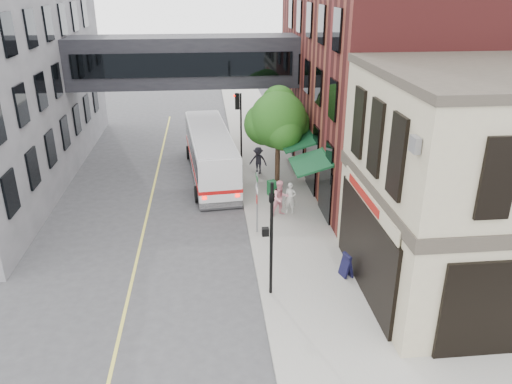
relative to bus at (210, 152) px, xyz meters
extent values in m
plane|color=#38383A|center=(1.63, -15.00, -1.57)|extent=(120.00, 120.00, 0.00)
cube|color=gray|center=(3.63, -1.00, -1.50)|extent=(4.00, 60.00, 0.15)
cube|color=tan|center=(10.63, -13.00, 2.50)|extent=(10.00, 8.00, 8.15)
cube|color=#38332B|center=(10.63, -13.00, 2.58)|extent=(10.12, 8.12, 0.50)
cube|color=black|center=(5.57, -13.00, 0.28)|extent=(0.14, 6.40, 3.40)
cube|color=black|center=(5.53, -13.00, 0.28)|extent=(0.04, 5.90, 3.00)
cube|color=maroon|center=(5.51, -12.40, 2.23)|extent=(0.03, 3.60, 0.32)
cube|color=#561B1B|center=(11.63, 0.00, 5.43)|extent=(12.00, 18.00, 14.00)
cube|color=#0C3619|center=(4.77, -1.25, 1.43)|extent=(1.80, 13.00, 0.40)
cube|color=black|center=(-1.37, 3.00, 4.93)|extent=(14.00, 3.00, 3.00)
cube|color=black|center=(-1.37, 1.45, 4.93)|extent=(13.00, 0.08, 1.40)
cube|color=black|center=(-1.37, 4.55, 4.93)|extent=(13.00, 0.08, 1.40)
cylinder|color=black|center=(2.03, -13.00, 0.83)|extent=(0.12, 0.12, 4.50)
cube|color=black|center=(1.81, -13.00, 1.18)|extent=(0.25, 0.22, 0.30)
imported|color=black|center=(2.03, -13.00, 2.68)|extent=(0.20, 0.16, 1.00)
cylinder|color=black|center=(2.03, 2.00, 0.83)|extent=(0.12, 0.12, 4.50)
cube|color=black|center=(1.81, 2.00, 1.18)|extent=(0.25, 0.22, 0.30)
cube|color=black|center=(1.81, 2.00, 2.58)|extent=(0.28, 0.28, 1.00)
sphere|color=#FF0C05|center=(1.65, 2.00, 2.93)|extent=(0.18, 0.18, 0.18)
cylinder|color=gray|center=(2.03, -8.00, 0.08)|extent=(0.08, 0.08, 3.00)
cube|color=white|center=(2.01, -8.00, 0.78)|extent=(0.03, 0.75, 0.22)
cube|color=#0C591E|center=(2.01, -8.00, 1.33)|extent=(0.03, 0.70, 0.18)
cube|color=#B20C0C|center=(2.01, -8.00, 0.28)|extent=(0.03, 0.30, 0.40)
cylinder|color=#382619|center=(3.83, -2.00, -0.02)|extent=(0.28, 0.28, 2.80)
sphere|color=#144B14|center=(3.83, -2.00, 2.38)|extent=(3.20, 3.20, 3.20)
sphere|color=#144B14|center=(4.63, -1.50, 1.98)|extent=(2.20, 2.20, 2.20)
sphere|color=#144B14|center=(3.13, -1.70, 2.08)|extent=(2.40, 2.40, 2.40)
sphere|color=#144B14|center=(3.93, -1.40, 3.18)|extent=(2.00, 2.00, 2.00)
cube|color=#D8CC4C|center=(-3.37, -5.00, -1.57)|extent=(0.12, 40.00, 0.01)
cube|color=silver|center=(0.00, 0.00, -0.08)|extent=(3.15, 10.57, 2.63)
cube|color=black|center=(0.00, 0.00, 0.37)|extent=(3.19, 10.39, 0.95)
cube|color=#B20C0C|center=(0.00, 0.00, -0.53)|extent=(3.20, 10.59, 0.20)
cylinder|color=black|center=(-0.80, -3.88, -1.12)|extent=(0.35, 0.93, 0.91)
cylinder|color=black|center=(1.45, -3.69, -1.12)|extent=(0.35, 0.93, 0.91)
cylinder|color=black|center=(-1.42, 3.33, -1.12)|extent=(0.35, 0.93, 0.91)
cylinder|color=black|center=(0.83, 3.53, -1.12)|extent=(0.35, 0.93, 0.91)
imported|color=silver|center=(3.91, -6.06, -0.61)|extent=(0.68, 0.56, 1.62)
imported|color=pink|center=(3.38, -6.27, -0.50)|extent=(1.07, 0.94, 1.85)
imported|color=#222029|center=(2.90, -0.28, -0.58)|extent=(1.24, 0.98, 1.69)
cube|color=#166230|center=(3.29, -3.69, -1.00)|extent=(0.52, 0.49, 0.84)
cube|color=black|center=(5.19, -12.14, -0.94)|extent=(0.48, 0.62, 0.97)
camera|label=1|loc=(-0.14, -28.84, 9.49)|focal=35.00mm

